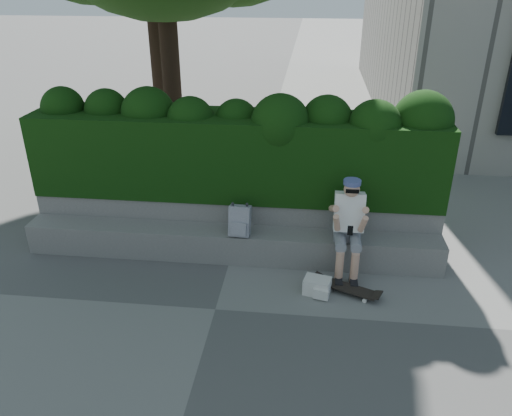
# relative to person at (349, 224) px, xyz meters

# --- Properties ---
(ground) EXTENTS (80.00, 80.00, 0.00)m
(ground) POSITION_rel_person_xyz_m (-1.65, -1.07, -0.75)
(ground) COLOR slate
(ground) RESTS_ON ground
(bench_ledge) EXTENTS (6.00, 0.45, 0.45)m
(bench_ledge) POSITION_rel_person_xyz_m (-1.65, 0.18, -0.53)
(bench_ledge) COLOR gray
(bench_ledge) RESTS_ON ground
(planter_wall) EXTENTS (6.00, 0.50, 0.75)m
(planter_wall) POSITION_rel_person_xyz_m (-1.65, 0.66, -0.38)
(planter_wall) COLOR gray
(planter_wall) RESTS_ON ground
(hedge) EXTENTS (6.00, 1.00, 1.20)m
(hedge) POSITION_rel_person_xyz_m (-1.65, 0.88, 0.60)
(hedge) COLOR black
(hedge) RESTS_ON planter_wall
(person) EXTENTS (0.40, 0.76, 1.38)m
(person) POSITION_rel_person_xyz_m (0.00, 0.00, 0.00)
(person) COLOR gray
(person) RESTS_ON ground
(skateboard) EXTENTS (0.84, 0.52, 0.09)m
(skateboard) POSITION_rel_person_xyz_m (-0.01, -0.52, -0.68)
(skateboard) COLOR black
(skateboard) RESTS_ON ground
(backpack_plaid) EXTENTS (0.31, 0.18, 0.43)m
(backpack_plaid) POSITION_rel_person_xyz_m (-1.49, 0.08, -0.09)
(backpack_plaid) COLOR #ACABB0
(backpack_plaid) RESTS_ON bench_ledge
(backpack_ground) EXTENTS (0.38, 0.31, 0.22)m
(backpack_ground) POSITION_rel_person_xyz_m (-0.39, -0.57, -0.64)
(backpack_ground) COLOR silver
(backpack_ground) RESTS_ON ground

